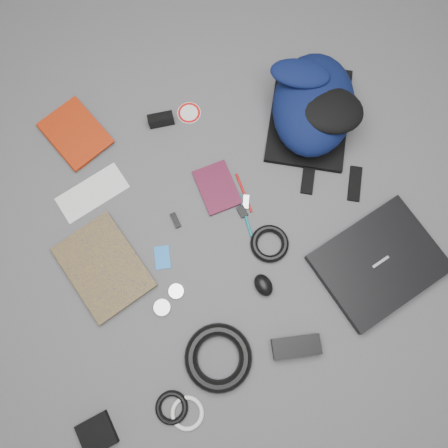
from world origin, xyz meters
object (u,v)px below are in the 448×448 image
object	(u,v)px
comic_book	(75,287)
dvd_case	(217,188)
backpack	(313,104)
pouch	(97,434)
power_brick	(296,347)
textbook_red	(55,149)
compact_camera	(161,120)
mouse	(263,285)
laptop	(379,263)

from	to	relation	value
comic_book	dvd_case	world-z (taller)	comic_book
backpack	pouch	size ratio (longest dim) A/B	4.33
power_brick	textbook_red	bearing A→B (deg)	133.58
textbook_red	power_brick	bearing A→B (deg)	-80.31
dvd_case	pouch	size ratio (longest dim) A/B	1.70
compact_camera	mouse	distance (m)	0.65
comic_book	pouch	world-z (taller)	pouch
backpack	dvd_case	world-z (taller)	backpack
textbook_red	dvd_case	world-z (taller)	textbook_red
mouse	power_brick	xyz separation A→B (m)	(0.04, -0.20, -0.00)
comic_book	dvd_case	distance (m)	0.55
comic_book	power_brick	bearing A→B (deg)	-50.55
backpack	textbook_red	world-z (taller)	backpack
laptop	pouch	xyz separation A→B (m)	(-0.95, -0.25, -0.01)
mouse	laptop	bearing A→B (deg)	-18.30
mouse	textbook_red	bearing A→B (deg)	117.23
backpack	compact_camera	distance (m)	0.51
compact_camera	pouch	bearing A→B (deg)	-110.97
backpack	dvd_case	xyz separation A→B (m)	(-0.37, -0.17, -0.08)
textbook_red	pouch	xyz separation A→B (m)	(-0.04, -0.90, 0.00)
dvd_case	compact_camera	world-z (taller)	compact_camera
mouse	pouch	size ratio (longest dim) A/B	0.76
textbook_red	comic_book	xyz separation A→B (m)	(-0.02, -0.47, -0.00)
backpack	compact_camera	bearing A→B (deg)	-168.16
textbook_red	compact_camera	xyz separation A→B (m)	(0.37, 0.00, 0.01)
textbook_red	power_brick	xyz separation A→B (m)	(0.58, -0.82, 0.01)
comic_book	mouse	size ratio (longest dim) A/B	4.03
backpack	textbook_red	xyz separation A→B (m)	(-0.86, 0.11, -0.07)
backpack	laptop	size ratio (longest dim) A/B	1.13
dvd_case	power_brick	bearing A→B (deg)	-86.53
backpack	laptop	xyz separation A→B (m)	(0.05, -0.54, -0.07)
backpack	laptop	distance (m)	0.55
mouse	power_brick	bearing A→B (deg)	-91.95
textbook_red	power_brick	size ratio (longest dim) A/B	1.56
comic_book	dvd_case	bearing A→B (deg)	0.64
textbook_red	pouch	bearing A→B (deg)	-118.16
comic_book	compact_camera	size ratio (longest dim) A/B	3.40
laptop	compact_camera	xyz separation A→B (m)	(-0.54, 0.65, 0.01)
backpack	pouch	bearing A→B (deg)	-113.92
laptop	comic_book	xyz separation A→B (m)	(-0.93, 0.18, -0.01)
laptop	power_brick	world-z (taller)	laptop
power_brick	pouch	world-z (taller)	power_brick
comic_book	compact_camera	xyz separation A→B (m)	(0.39, 0.47, 0.01)
backpack	dvd_case	distance (m)	0.41
backpack	textbook_red	bearing A→B (deg)	-162.57
comic_book	pouch	bearing A→B (deg)	-112.62
backpack	power_brick	size ratio (longest dim) A/B	2.88
laptop	compact_camera	distance (m)	0.85
comic_book	mouse	world-z (taller)	mouse
compact_camera	pouch	size ratio (longest dim) A/B	0.90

